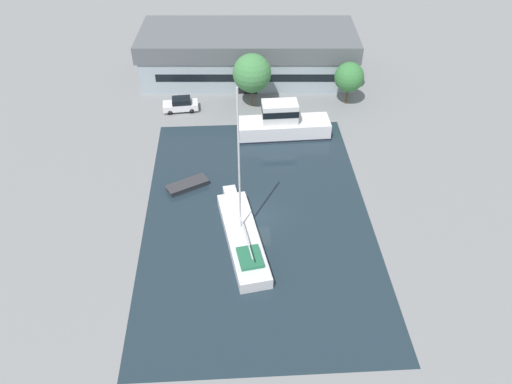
# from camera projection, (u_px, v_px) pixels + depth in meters

# --- Properties ---
(ground_plane) EXTENTS (440.00, 440.00, 0.00)m
(ground_plane) POSITION_uv_depth(u_px,v_px,m) (257.00, 217.00, 45.94)
(ground_plane) COLOR gray
(water_canal) EXTENTS (20.61, 31.95, 0.01)m
(water_canal) POSITION_uv_depth(u_px,v_px,m) (257.00, 217.00, 45.94)
(water_canal) COLOR #1E2D38
(water_canal) RESTS_ON ground
(warehouse_building) EXTENTS (28.61, 12.45, 6.13)m
(warehouse_building) POSITION_uv_depth(u_px,v_px,m) (248.00, 53.00, 66.01)
(warehouse_building) COLOR #99A8B2
(warehouse_building) RESTS_ON ground
(quay_tree_near_building) EXTENTS (4.58, 4.58, 6.65)m
(quay_tree_near_building) POSITION_uv_depth(u_px,v_px,m) (252.00, 73.00, 58.80)
(quay_tree_near_building) COLOR brown
(quay_tree_near_building) RESTS_ON ground
(quay_tree_by_water) EXTENTS (3.56, 3.56, 5.33)m
(quay_tree_by_water) POSITION_uv_depth(u_px,v_px,m) (349.00, 77.00, 59.78)
(quay_tree_by_water) COLOR brown
(quay_tree_by_water) RESTS_ON ground
(parked_car) EXTENTS (4.33, 2.22, 1.65)m
(parked_car) POSITION_uv_depth(u_px,v_px,m) (181.00, 104.00, 60.16)
(parked_car) COLOR silver
(parked_car) RESTS_ON ground
(sailboat_moored) EXTENTS (4.44, 12.44, 14.53)m
(sailboat_moored) POSITION_uv_depth(u_px,v_px,m) (242.00, 236.00, 43.09)
(sailboat_moored) COLOR silver
(sailboat_moored) RESTS_ON water_canal
(motor_cruiser) EXTENTS (10.39, 3.54, 4.14)m
(motor_cruiser) POSITION_uv_depth(u_px,v_px,m) (283.00, 124.00, 55.55)
(motor_cruiser) COLOR white
(motor_cruiser) RESTS_ON water_canal
(small_dinghy) EXTENTS (4.34, 3.23, 0.57)m
(small_dinghy) POSITION_uv_depth(u_px,v_px,m) (187.00, 185.00, 49.06)
(small_dinghy) COLOR #23282D
(small_dinghy) RESTS_ON water_canal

